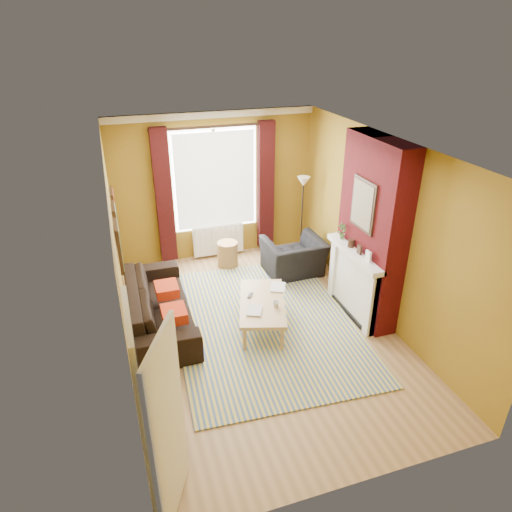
% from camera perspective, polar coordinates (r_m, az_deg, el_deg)
% --- Properties ---
extents(ground, '(5.50, 5.50, 0.00)m').
position_cam_1_polar(ground, '(7.02, 0.64, -9.29)').
color(ground, olive).
rests_on(ground, ground).
extents(room_walls, '(3.82, 5.54, 2.83)m').
position_cam_1_polar(room_walls, '(6.74, 5.09, 2.65)').
color(room_walls, olive).
rests_on(room_walls, ground).
extents(striped_rug, '(2.89, 3.85, 0.02)m').
position_cam_1_polar(striped_rug, '(7.17, 0.95, -8.31)').
color(striped_rug, '#32508A').
rests_on(striped_rug, ground).
extents(sofa, '(0.94, 2.33, 0.68)m').
position_cam_1_polar(sofa, '(7.14, -12.04, -5.96)').
color(sofa, black).
rests_on(sofa, ground).
extents(armchair, '(1.07, 0.95, 0.68)m').
position_cam_1_polar(armchair, '(8.40, 4.75, -0.11)').
color(armchair, black).
rests_on(armchair, ground).
extents(coffee_table, '(1.03, 1.46, 0.44)m').
position_cam_1_polar(coffee_table, '(6.90, 0.78, -6.01)').
color(coffee_table, tan).
rests_on(coffee_table, ground).
extents(wicker_stool, '(0.50, 0.50, 0.49)m').
position_cam_1_polar(wicker_stool, '(8.69, -3.56, 0.23)').
color(wicker_stool, olive).
rests_on(wicker_stool, ground).
extents(floor_lamp, '(0.28, 0.28, 1.63)m').
position_cam_1_polar(floor_lamp, '(8.70, 5.89, 7.64)').
color(floor_lamp, black).
rests_on(floor_lamp, ground).
extents(book_a, '(0.31, 0.35, 0.03)m').
position_cam_1_polar(book_a, '(6.65, -1.10, -6.79)').
color(book_a, '#999999').
rests_on(book_a, coffee_table).
extents(book_b, '(0.33, 0.37, 0.02)m').
position_cam_1_polar(book_b, '(7.21, 1.88, -3.86)').
color(book_b, '#999999').
rests_on(book_b, coffee_table).
extents(mug, '(0.14, 0.14, 0.09)m').
position_cam_1_polar(mug, '(6.72, 2.51, -6.05)').
color(mug, '#999999').
rests_on(mug, coffee_table).
extents(tv_remote, '(0.12, 0.15, 0.02)m').
position_cam_1_polar(tv_remote, '(7.00, -0.75, -4.92)').
color(tv_remote, '#262629').
rests_on(tv_remote, coffee_table).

